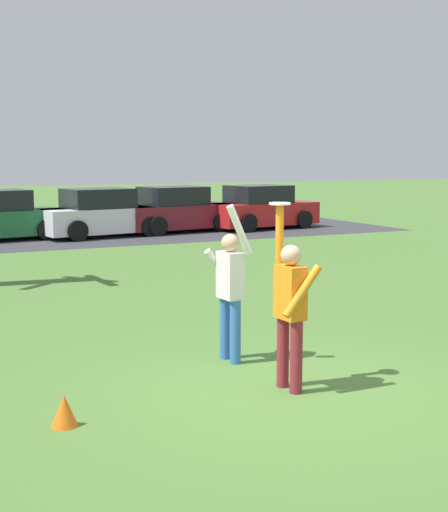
% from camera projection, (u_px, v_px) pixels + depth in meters
% --- Properties ---
extents(ground_plane, '(120.00, 120.00, 0.00)m').
position_uv_depth(ground_plane, '(295.00, 389.00, 8.05)').
color(ground_plane, '#4C7533').
extents(person_catcher, '(0.49, 0.55, 2.08)m').
position_uv_depth(person_catcher, '(290.00, 305.00, 7.89)').
color(person_catcher, maroon).
rests_on(person_catcher, ground_plane).
extents(person_defender, '(0.49, 0.56, 2.04)m').
position_uv_depth(person_defender, '(230.00, 286.00, 9.03)').
color(person_defender, '#3366B7').
rests_on(person_defender, ground_plane).
extents(frisbee_disc, '(0.24, 0.24, 0.02)m').
position_uv_depth(frisbee_disc, '(280.00, 204.00, 7.93)').
color(frisbee_disc, white).
rests_on(frisbee_disc, person_catcher).
extents(parked_car_white, '(4.32, 2.48, 1.59)m').
position_uv_depth(parked_car_white, '(101.00, 215.00, 23.50)').
color(parked_car_white, white).
rests_on(parked_car_white, ground_plane).
extents(parked_car_maroon, '(4.32, 2.48, 1.59)m').
position_uv_depth(parked_car_maroon, '(176.00, 211.00, 25.00)').
color(parked_car_maroon, maroon).
rests_on(parked_car_maroon, ground_plane).
extents(parked_car_red, '(4.32, 2.48, 1.59)m').
position_uv_depth(parked_car_red, '(261.00, 209.00, 26.16)').
color(parked_car_red, red).
rests_on(parked_car_red, ground_plane).
extents(parking_strip, '(24.45, 6.40, 0.01)m').
position_uv_depth(parking_strip, '(52.00, 238.00, 23.17)').
color(parking_strip, '#38383D').
rests_on(parking_strip, ground_plane).
extents(field_cone_orange, '(0.26, 0.26, 0.32)m').
position_uv_depth(field_cone_orange, '(64.00, 410.00, 6.92)').
color(field_cone_orange, orange).
rests_on(field_cone_orange, ground_plane).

